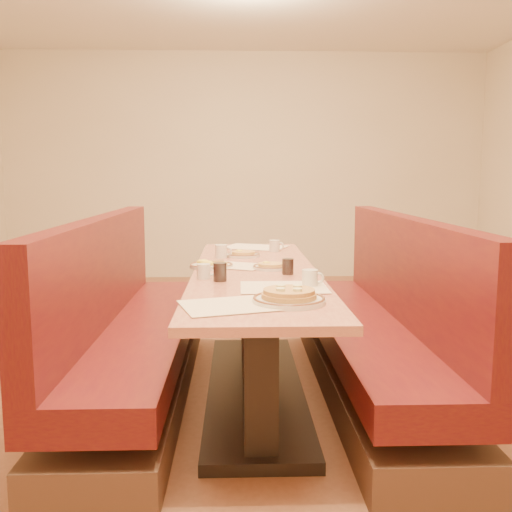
{
  "coord_description": "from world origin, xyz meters",
  "views": [
    {
      "loc": [
        -0.1,
        -3.23,
        1.28
      ],
      "look_at": [
        0.0,
        -0.14,
        0.85
      ],
      "focal_mm": 40.0,
      "sensor_mm": 36.0,
      "label": 1
    }
  ],
  "objects_px": {
    "pancake_plate": "(289,297)",
    "coffee_mug_b": "(204,271)",
    "diner_table": "(255,333)",
    "booth_right": "(380,334)",
    "soda_tumbler_mid": "(288,266)",
    "eggs_plate": "(211,265)",
    "soda_tumbler_near": "(220,272)",
    "coffee_mug_c": "(275,246)",
    "booth_left": "(129,337)",
    "coffee_mug_d": "(222,251)",
    "coffee_mug_a": "(311,278)"
  },
  "relations": [
    {
      "from": "coffee_mug_b",
      "to": "coffee_mug_c",
      "type": "bearing_deg",
      "value": 61.71
    },
    {
      "from": "diner_table",
      "to": "soda_tumbler_near",
      "type": "xyz_separation_m",
      "value": [
        -0.19,
        -0.35,
        0.42
      ]
    },
    {
      "from": "pancake_plate",
      "to": "coffee_mug_c",
      "type": "height_order",
      "value": "coffee_mug_c"
    },
    {
      "from": "diner_table",
      "to": "coffee_mug_c",
      "type": "relative_size",
      "value": 23.36
    },
    {
      "from": "eggs_plate",
      "to": "soda_tumbler_near",
      "type": "relative_size",
      "value": 2.69
    },
    {
      "from": "eggs_plate",
      "to": "booth_left",
      "type": "bearing_deg",
      "value": -168.01
    },
    {
      "from": "diner_table",
      "to": "pancake_plate",
      "type": "bearing_deg",
      "value": -82.32
    },
    {
      "from": "diner_table",
      "to": "coffee_mug_b",
      "type": "relative_size",
      "value": 24.41
    },
    {
      "from": "coffee_mug_a",
      "to": "coffee_mug_b",
      "type": "distance_m",
      "value": 0.58
    },
    {
      "from": "diner_table",
      "to": "booth_right",
      "type": "xyz_separation_m",
      "value": [
        0.73,
        0.0,
        -0.01
      ]
    },
    {
      "from": "soda_tumbler_mid",
      "to": "booth_right",
      "type": "bearing_deg",
      "value": 15.12
    },
    {
      "from": "coffee_mug_d",
      "to": "soda_tumbler_near",
      "type": "height_order",
      "value": "soda_tumbler_near"
    },
    {
      "from": "eggs_plate",
      "to": "soda_tumbler_mid",
      "type": "height_order",
      "value": "soda_tumbler_mid"
    },
    {
      "from": "coffee_mug_c",
      "to": "eggs_plate",
      "type": "bearing_deg",
      "value": -105.52
    },
    {
      "from": "coffee_mug_b",
      "to": "soda_tumbler_near",
      "type": "distance_m",
      "value": 0.12
    },
    {
      "from": "pancake_plate",
      "to": "soda_tumbler_mid",
      "type": "relative_size",
      "value": 3.6
    },
    {
      "from": "booth_right",
      "to": "pancake_plate",
      "type": "bearing_deg",
      "value": -125.52
    },
    {
      "from": "pancake_plate",
      "to": "coffee_mug_b",
      "type": "distance_m",
      "value": 0.71
    },
    {
      "from": "pancake_plate",
      "to": "soda_tumbler_mid",
      "type": "xyz_separation_m",
      "value": [
        0.06,
        0.71,
        0.02
      ]
    },
    {
      "from": "booth_left",
      "to": "coffee_mug_b",
      "type": "xyz_separation_m",
      "value": [
        0.46,
        -0.27,
        0.43
      ]
    },
    {
      "from": "soda_tumbler_mid",
      "to": "coffee_mug_b",
      "type": "bearing_deg",
      "value": -165.34
    },
    {
      "from": "coffee_mug_a",
      "to": "diner_table",
      "type": "bearing_deg",
      "value": 118.8
    },
    {
      "from": "coffee_mug_c",
      "to": "soda_tumbler_mid",
      "type": "height_order",
      "value": "soda_tumbler_mid"
    },
    {
      "from": "soda_tumbler_mid",
      "to": "booth_left",
      "type": "bearing_deg",
      "value": 170.56
    },
    {
      "from": "booth_left",
      "to": "coffee_mug_a",
      "type": "bearing_deg",
      "value": -27.28
    },
    {
      "from": "booth_left",
      "to": "soda_tumbler_near",
      "type": "xyz_separation_m",
      "value": [
        0.54,
        -0.35,
        0.44
      ]
    },
    {
      "from": "booth_right",
      "to": "coffee_mug_a",
      "type": "xyz_separation_m",
      "value": [
        -0.48,
        -0.51,
        0.43
      ]
    },
    {
      "from": "booth_left",
      "to": "eggs_plate",
      "type": "relative_size",
      "value": 9.75
    },
    {
      "from": "booth_right",
      "to": "coffee_mug_c",
      "type": "distance_m",
      "value": 1.07
    },
    {
      "from": "coffee_mug_a",
      "to": "coffee_mug_c",
      "type": "distance_m",
      "value": 1.31
    },
    {
      "from": "booth_left",
      "to": "booth_right",
      "type": "bearing_deg",
      "value": 0.0
    },
    {
      "from": "eggs_plate",
      "to": "coffee_mug_b",
      "type": "bearing_deg",
      "value": -92.74
    },
    {
      "from": "pancake_plate",
      "to": "coffee_mug_c",
      "type": "relative_size",
      "value": 2.93
    },
    {
      "from": "diner_table",
      "to": "coffee_mug_d",
      "type": "distance_m",
      "value": 0.68
    },
    {
      "from": "coffee_mug_d",
      "to": "soda_tumbler_mid",
      "type": "bearing_deg",
      "value": -48.8
    },
    {
      "from": "coffee_mug_c",
      "to": "pancake_plate",
      "type": "bearing_deg",
      "value": -75.82
    },
    {
      "from": "diner_table",
      "to": "coffee_mug_c",
      "type": "height_order",
      "value": "coffee_mug_c"
    },
    {
      "from": "booth_left",
      "to": "coffee_mug_a",
      "type": "height_order",
      "value": "booth_left"
    },
    {
      "from": "pancake_plate",
      "to": "coffee_mug_b",
      "type": "height_order",
      "value": "coffee_mug_b"
    },
    {
      "from": "coffee_mug_d",
      "to": "soda_tumbler_near",
      "type": "distance_m",
      "value": 0.84
    },
    {
      "from": "booth_right",
      "to": "eggs_plate",
      "type": "distance_m",
      "value": 1.08
    },
    {
      "from": "booth_right",
      "to": "soda_tumbler_mid",
      "type": "relative_size",
      "value": 28.74
    },
    {
      "from": "diner_table",
      "to": "booth_left",
      "type": "xyz_separation_m",
      "value": [
        -0.73,
        0.0,
        -0.01
      ]
    },
    {
      "from": "coffee_mug_b",
      "to": "soda_tumbler_mid",
      "type": "bearing_deg",
      "value": 8.93
    },
    {
      "from": "diner_table",
      "to": "coffee_mug_c",
      "type": "distance_m",
      "value": 0.91
    },
    {
      "from": "coffee_mug_d",
      "to": "coffee_mug_c",
      "type": "bearing_deg",
      "value": 49.56
    },
    {
      "from": "booth_right",
      "to": "pancake_plate",
      "type": "height_order",
      "value": "booth_right"
    },
    {
      "from": "booth_left",
      "to": "coffee_mug_a",
      "type": "xyz_separation_m",
      "value": [
        0.99,
        -0.51,
        0.43
      ]
    },
    {
      "from": "diner_table",
      "to": "coffee_mug_a",
      "type": "distance_m",
      "value": 0.71
    },
    {
      "from": "diner_table",
      "to": "booth_left",
      "type": "distance_m",
      "value": 0.73
    }
  ]
}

